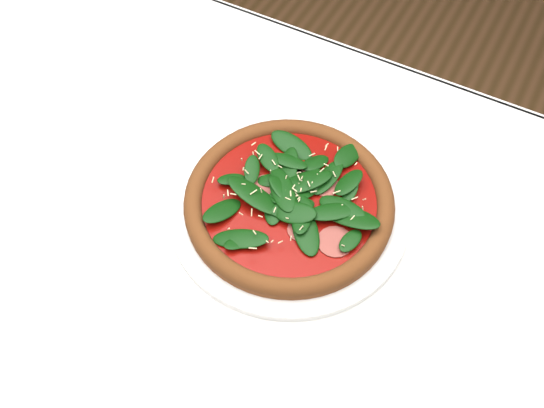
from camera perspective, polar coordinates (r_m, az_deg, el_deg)
The scene contains 3 objects.
dining_table at distance 0.84m, azimuth -4.62°, elevation -7.10°, with size 1.21×0.81×0.75m.
plate at distance 0.77m, azimuth 1.59°, elevation -0.31°, with size 0.31×0.31×0.01m.
pizza at distance 0.75m, azimuth 1.62°, elevation 0.44°, with size 0.27×0.27×0.03m.
Camera 1 is at (0.24, -0.30, 1.39)m, focal length 40.00 mm.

